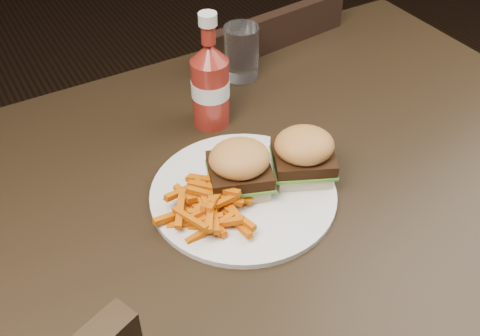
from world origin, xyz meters
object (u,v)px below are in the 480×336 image
plate (243,193)px  tumbler (241,52)px  chair_far (232,127)px  ketchup_bottle (211,94)px  dining_table (264,180)px

plate → tumbler: 0.35m
tumbler → chair_far: bearing=65.3°
chair_far → tumbler: (-0.11, -0.23, 0.38)m
chair_far → ketchup_bottle: (-0.23, -0.34, 0.38)m
dining_table → tumbler: tumbler is taller
tumbler → dining_table: bearing=-112.9°
dining_table → tumbler: size_ratio=11.23×
ketchup_bottle → tumbler: (0.12, 0.10, -0.01)m
tumbler → ketchup_bottle: bearing=-139.6°
chair_far → tumbler: tumbler is taller
ketchup_bottle → tumbler: size_ratio=1.23×
dining_table → chair_far: dining_table is taller
plate → ketchup_bottle: ketchup_bottle is taller
chair_far → plate: bearing=56.2°
dining_table → plate: plate is taller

